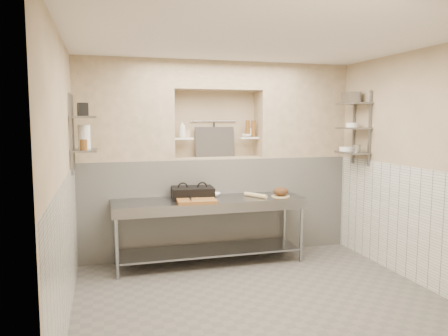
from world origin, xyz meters
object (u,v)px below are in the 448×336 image
object	(u,v)px
mixing_bowl	(214,195)
rolling_pin	(256,195)
panini_press	(193,193)
prep_table	(210,218)
cutting_board	(197,201)
jug_left	(84,137)
bread_loaf	(281,191)
bowl_alcove	(247,136)
bottle_soap	(182,129)

from	to	relation	value
mixing_bowl	rolling_pin	bearing A→B (deg)	-23.41
panini_press	prep_table	bearing A→B (deg)	-24.24
cutting_board	panini_press	bearing A→B (deg)	87.41
cutting_board	jug_left	xyz separation A→B (m)	(-1.37, 0.20, 0.84)
bread_loaf	panini_press	bearing A→B (deg)	169.92
prep_table	jug_left	world-z (taller)	jug_left
mixing_bowl	panini_press	bearing A→B (deg)	-165.95
mixing_bowl	bowl_alcove	bearing A→B (deg)	29.24
panini_press	bottle_soap	distance (m)	0.96
bowl_alcove	panini_press	bearing A→B (deg)	-155.64
bread_loaf	jug_left	size ratio (longest dim) A/B	0.70
panini_press	mixing_bowl	size ratio (longest dim) A/B	2.95
cutting_board	rolling_pin	size ratio (longest dim) A/B	1.34
bread_loaf	jug_left	distance (m)	2.71
prep_table	bread_loaf	world-z (taller)	bread_loaf
mixing_bowl	bowl_alcove	world-z (taller)	bowl_alcove
cutting_board	bowl_alcove	distance (m)	1.44
mixing_bowl	bowl_alcove	xyz separation A→B (m)	(0.60, 0.33, 0.81)
panini_press	rolling_pin	size ratio (longest dim) A/B	1.60
bowl_alcove	jug_left	size ratio (longest dim) A/B	0.52
bowl_alcove	jug_left	world-z (taller)	jug_left
rolling_pin	bowl_alcove	size ratio (longest dim) A/B	2.46
rolling_pin	panini_press	bearing A→B (deg)	169.72
prep_table	bottle_soap	world-z (taller)	bottle_soap
prep_table	bread_loaf	size ratio (longest dim) A/B	12.61
mixing_bowl	rolling_pin	xyz separation A→B (m)	(0.54, -0.23, 0.00)
panini_press	rolling_pin	distance (m)	0.87
rolling_pin	bottle_soap	size ratio (longest dim) A/B	1.49
rolling_pin	bowl_alcove	distance (m)	0.99
panini_press	bowl_alcove	xyz separation A→B (m)	(0.91, 0.41, 0.76)
mixing_bowl	bread_loaf	distance (m)	0.94
bowl_alcove	cutting_board	bearing A→B (deg)	-141.27
prep_table	bowl_alcove	distance (m)	1.41
mixing_bowl	bread_loaf	size ratio (longest dim) A/B	0.99
prep_table	panini_press	distance (m)	0.41
prep_table	bread_loaf	xyz separation A→B (m)	(1.00, -0.10, 0.33)
mixing_bowl	jug_left	world-z (taller)	jug_left
bottle_soap	bowl_alcove	distance (m)	0.97
jug_left	prep_table	bearing A→B (deg)	0.65
prep_table	bottle_soap	xyz separation A→B (m)	(-0.26, 0.54, 1.20)
bread_loaf	bowl_alcove	size ratio (longest dim) A/B	1.36
cutting_board	rolling_pin	xyz separation A→B (m)	(0.87, 0.18, 0.01)
rolling_pin	bottle_soap	bearing A→B (deg)	147.51
panini_press	jug_left	world-z (taller)	jug_left
cutting_board	bowl_alcove	world-z (taller)	bowl_alcove
mixing_bowl	bread_loaf	bearing A→B (deg)	-18.23
rolling_pin	mixing_bowl	bearing A→B (deg)	156.59
cutting_board	jug_left	size ratio (longest dim) A/B	1.71
bottle_soap	bowl_alcove	size ratio (longest dim) A/B	1.65
panini_press	jug_left	distance (m)	1.59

